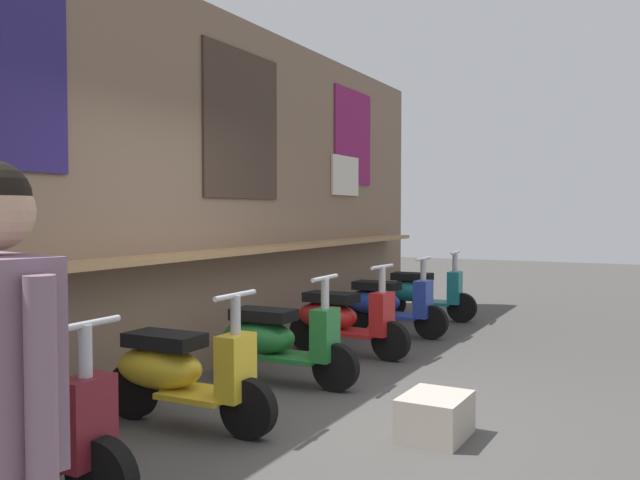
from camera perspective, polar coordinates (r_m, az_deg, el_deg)
ground_plane at (r=4.97m, az=3.22°, el=-15.22°), size 33.58×33.58×0.00m
market_stall_facade at (r=5.86m, az=-15.11°, el=4.52°), size 11.99×0.61×3.46m
scooter_maroon at (r=3.98m, az=-24.28°, el=-14.07°), size 0.46×1.40×0.97m
scooter_yellow at (r=4.87m, az=-11.98°, el=-10.89°), size 0.46×1.40×0.97m
scooter_green at (r=5.93m, az=-3.83°, el=-8.45°), size 0.46×1.40×0.97m
scooter_red at (r=7.08m, az=1.78°, el=-6.66°), size 0.49×1.40×0.97m
scooter_blue at (r=8.24m, az=5.60°, el=-5.39°), size 0.46×1.40×0.97m
scooter_teal at (r=9.47m, az=8.55°, el=-4.40°), size 0.48×1.40×0.97m
merchandise_crate at (r=4.67m, az=9.78°, el=-14.57°), size 0.52×0.42×0.29m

